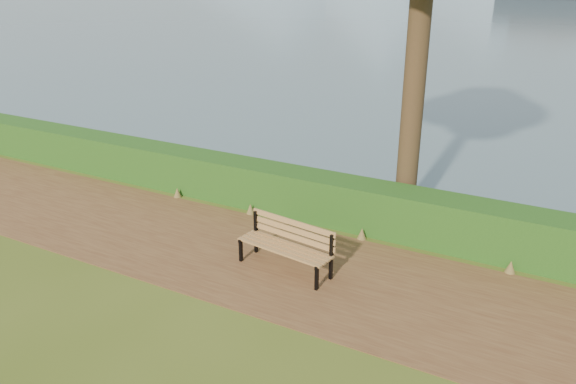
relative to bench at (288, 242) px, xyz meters
The scene contains 4 objects.
ground 1.02m from the bench, 162.97° to the right, with size 140.00×140.00×0.00m, color #455618.
path 0.99m from the bench, behind, with size 40.00×3.40×0.01m, color brown.
hedge 2.49m from the bench, 109.59° to the left, with size 32.00×0.85×1.00m, color #174012.
bench is the anchor object (origin of this frame).
Camera 1 is at (5.23, -7.82, 5.17)m, focal length 35.00 mm.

